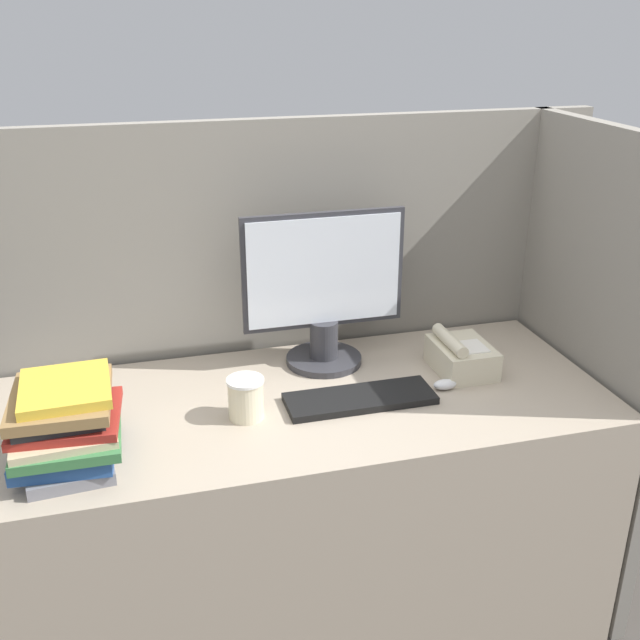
% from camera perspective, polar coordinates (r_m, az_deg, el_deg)
% --- Properties ---
extents(cubicle_panel_rear, '(2.09, 0.04, 1.46)m').
position_cam_1_polar(cubicle_panel_rear, '(2.42, -3.54, -2.30)').
color(cubicle_panel_rear, gray).
rests_on(cubicle_panel_rear, ground_plane).
extents(cubicle_panel_right, '(0.04, 0.77, 1.46)m').
position_cam_1_polar(cubicle_panel_right, '(2.45, 19.07, -3.35)').
color(cubicle_panel_right, gray).
rests_on(cubicle_panel_right, ground_plane).
extents(desk, '(1.69, 0.71, 0.76)m').
position_cam_1_polar(desk, '(2.28, -1.24, -14.44)').
color(desk, tan).
rests_on(desk, ground_plane).
extents(monitor, '(0.48, 0.23, 0.47)m').
position_cam_1_polar(monitor, '(2.19, 0.29, 1.73)').
color(monitor, '#333338').
rests_on(monitor, desk).
extents(keyboard, '(0.41, 0.14, 0.02)m').
position_cam_1_polar(keyboard, '(2.06, 3.07, -6.00)').
color(keyboard, black).
rests_on(keyboard, desk).
extents(mouse, '(0.07, 0.04, 0.03)m').
position_cam_1_polar(mouse, '(2.15, 9.50, -4.87)').
color(mouse, silver).
rests_on(mouse, desk).
extents(coffee_cup, '(0.10, 0.10, 0.11)m').
position_cam_1_polar(coffee_cup, '(1.97, -5.67, -5.94)').
color(coffee_cup, beige).
rests_on(coffee_cup, desk).
extents(book_stack, '(0.26, 0.30, 0.20)m').
position_cam_1_polar(book_stack, '(1.86, -18.83, -7.58)').
color(book_stack, slate).
rests_on(book_stack, desk).
extents(desk_telephone, '(0.16, 0.20, 0.12)m').
position_cam_1_polar(desk_telephone, '(2.24, 10.70, -2.72)').
color(desk_telephone, beige).
rests_on(desk_telephone, desk).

